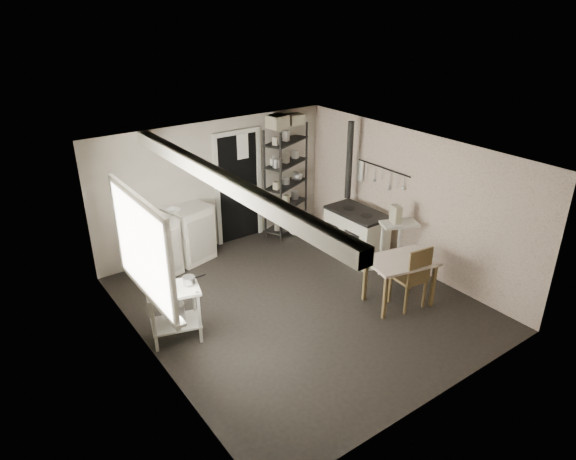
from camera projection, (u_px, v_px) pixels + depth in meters
floor at (300, 303)px, 7.72m from camera, size 5.00×5.00×0.00m
ceiling at (301, 155)px, 6.75m from camera, size 5.00×5.00×0.00m
wall_back at (216, 185)px, 9.08m from camera, size 4.50×0.02×2.30m
wall_front at (443, 316)px, 5.39m from camera, size 4.50×0.02×2.30m
wall_left at (148, 281)px, 6.04m from camera, size 0.02×5.00×2.30m
wall_right at (410, 200)px, 8.43m from camera, size 0.02×5.00×2.30m
window at (141, 248)px, 6.06m from camera, size 0.12×1.76×1.28m
doorway at (239, 189)px, 9.36m from camera, size 0.96×0.10×2.08m
ceiling_beam at (222, 180)px, 6.16m from camera, size 0.18×5.00×0.18m
wallpaper_panel at (409, 200)px, 8.42m from camera, size 0.01×5.00×2.30m
utensil_rail at (383, 168)px, 8.67m from camera, size 0.06×1.20×0.44m
prep_table at (175, 313)px, 6.77m from camera, size 0.78×0.65×0.77m
stockpot at (158, 279)px, 6.51m from camera, size 0.34×0.34×0.29m
saucepan at (189, 280)px, 6.67m from camera, size 0.21×0.21×0.09m
bucket at (176, 312)px, 6.81m from camera, size 0.29×0.29×0.26m
base_cabinets at (173, 242)px, 8.58m from camera, size 1.59×0.99×0.97m
mixing_bowl at (174, 213)px, 8.41m from camera, size 0.39×0.39×0.07m
counter_cup at (149, 221)px, 8.10m from camera, size 0.14×0.14×0.10m
shelf_rack at (286, 185)px, 9.69m from camera, size 1.05×0.74×2.07m
shelf_jar at (273, 166)px, 9.36m from camera, size 0.10×0.10×0.19m
storage_box_a at (278, 131)px, 9.11m from camera, size 0.38×0.35×0.23m
storage_box_b at (295, 128)px, 9.40m from camera, size 0.30×0.28×0.18m
stove at (356, 233)px, 8.92m from camera, size 0.63×1.10×0.86m
stovepipe at (349, 161)px, 8.93m from camera, size 0.14×0.14×1.55m
side_ledge at (397, 250)px, 8.38m from camera, size 0.67×0.53×0.91m
oats_box at (396, 217)px, 8.14m from camera, size 0.16×0.21×0.29m
work_table at (399, 281)px, 7.57m from camera, size 1.09×0.87×0.73m
table_cup at (416, 256)px, 7.35m from camera, size 0.14×0.14×0.10m
chair at (409, 276)px, 7.48m from camera, size 0.46×0.48×1.01m
flour_sack at (296, 223)px, 9.81m from camera, size 0.44×0.41×0.43m
floor_crock at (371, 265)px, 8.65m from camera, size 0.16×0.16×0.16m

